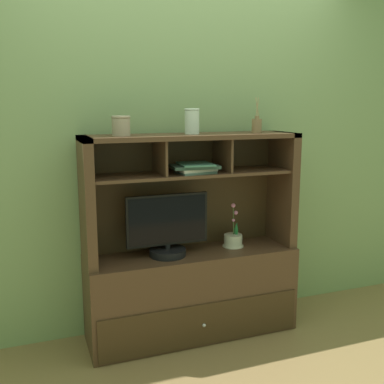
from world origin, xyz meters
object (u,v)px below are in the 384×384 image
at_px(tv_monitor, 167,230).
at_px(magazine_stack_left, 195,168).
at_px(potted_orchid, 233,240).
at_px(accent_vase, 121,126).
at_px(ceramic_vase, 192,121).
at_px(media_console, 192,273).
at_px(diffuser_bottle, 257,125).

xyz_separation_m(tv_monitor, magazine_stack_left, (0.19, -0.02, 0.41)).
xyz_separation_m(potted_orchid, accent_vase, (-0.79, -0.03, 0.81)).
bearing_deg(ceramic_vase, potted_orchid, 2.39).
bearing_deg(media_console, accent_vase, -176.86).
bearing_deg(ceramic_vase, media_console, 90.00).
distance_m(media_console, ceramic_vase, 1.04).
height_order(tv_monitor, ceramic_vase, ceramic_vase).
relative_size(media_console, accent_vase, 11.74).
distance_m(potted_orchid, ceramic_vase, 0.89).
bearing_deg(diffuser_bottle, ceramic_vase, 178.68).
height_order(tv_monitor, magazine_stack_left, magazine_stack_left).
distance_m(tv_monitor, potted_orchid, 0.51).
bearing_deg(tv_monitor, magazine_stack_left, -7.35).
bearing_deg(accent_vase, media_console, 3.14).
xyz_separation_m(potted_orchid, diffuser_bottle, (0.15, -0.02, 0.80)).
bearing_deg(tv_monitor, diffuser_bottle, 0.82).
bearing_deg(media_console, tv_monitor, -172.19).
bearing_deg(accent_vase, potted_orchid, 2.50).
height_order(media_console, magazine_stack_left, media_console).
height_order(media_console, potted_orchid, media_console).
height_order(magazine_stack_left, diffuser_bottle, diffuser_bottle).
relative_size(media_console, ceramic_vase, 8.72).
distance_m(magazine_stack_left, accent_vase, 0.55).
height_order(potted_orchid, diffuser_bottle, diffuser_bottle).
relative_size(tv_monitor, accent_vase, 4.50).
distance_m(magazine_stack_left, ceramic_vase, 0.30).
distance_m(media_console, magazine_stack_left, 0.74).
distance_m(media_console, tv_monitor, 0.38).
height_order(magazine_stack_left, ceramic_vase, ceramic_vase).
xyz_separation_m(media_console, ceramic_vase, (0.00, -0.00, 1.04)).
distance_m(media_console, diffuser_bottle, 1.11).
bearing_deg(magazine_stack_left, ceramic_vase, 98.59).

